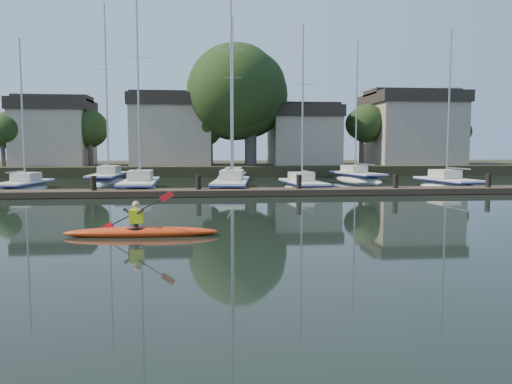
{
  "coord_description": "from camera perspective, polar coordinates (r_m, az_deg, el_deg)",
  "views": [
    {
      "loc": [
        -2.59,
        -15.42,
        2.84
      ],
      "look_at": [
        -0.74,
        2.8,
        1.2
      ],
      "focal_mm": 35.0,
      "sensor_mm": 36.0,
      "label": 1
    }
  ],
  "objects": [
    {
      "name": "sailboat_1",
      "position": [
        34.04,
        -13.12,
        -0.15
      ],
      "size": [
        2.57,
        9.28,
        15.06
      ],
      "rotation": [
        0.0,
        0.0,
        0.03
      ],
      "color": "silver",
      "rests_on": "ground"
    },
    {
      "name": "sailboat_5",
      "position": [
        43.66,
        -16.53,
        0.92
      ],
      "size": [
        2.3,
        9.67,
        15.99
      ],
      "rotation": [
        0.0,
        0.0,
        -0.0
      ],
      "color": "silver",
      "rests_on": "ground"
    },
    {
      "name": "dock",
      "position": [
        29.65,
        -0.77,
        0.02
      ],
      "size": [
        34.0,
        2.0,
        1.8
      ],
      "color": "#413425",
      "rests_on": "ground"
    },
    {
      "name": "sailboat_3",
      "position": [
        33.93,
        5.37,
        -0.01
      ],
      "size": [
        2.63,
        7.74,
        12.26
      ],
      "rotation": [
        0.0,
        0.0,
        0.08
      ],
      "color": "silver",
      "rests_on": "ground"
    },
    {
      "name": "kayak",
      "position": [
        16.48,
        -13.03,
        -4.26
      ],
      "size": [
        4.97,
        1.12,
        1.58
      ],
      "rotation": [
        0.0,
        0.0,
        -0.03
      ],
      "color": "red",
      "rests_on": "ground"
    },
    {
      "name": "sailboat_0",
      "position": [
        36.88,
        -24.96,
        -0.06
      ],
      "size": [
        2.59,
        7.24,
        11.26
      ],
      "rotation": [
        0.0,
        0.0,
        -0.09
      ],
      "color": "silver",
      "rests_on": "ground"
    },
    {
      "name": "sailboat_7",
      "position": [
        44.99,
        11.41,
        1.14
      ],
      "size": [
        3.88,
        8.65,
        13.51
      ],
      "rotation": [
        0.0,
        0.0,
        0.21
      ],
      "color": "silver",
      "rests_on": "ground"
    },
    {
      "name": "sailboat_6",
      "position": [
        42.4,
        -2.64,
        1.04
      ],
      "size": [
        3.1,
        9.53,
        14.88
      ],
      "rotation": [
        0.0,
        0.0,
        -0.12
      ],
      "color": "silver",
      "rests_on": "ground"
    },
    {
      "name": "shore",
      "position": [
        55.87,
        -1.51,
        5.52
      ],
      "size": [
        90.0,
        25.25,
        12.75
      ],
      "color": "#272D16",
      "rests_on": "ground"
    },
    {
      "name": "sailboat_2",
      "position": [
        33.81,
        -2.83,
        -0.05
      ],
      "size": [
        3.41,
        9.9,
        16.05
      ],
      "rotation": [
        0.0,
        0.0,
        -0.12
      ],
      "color": "silver",
      "rests_on": "ground"
    },
    {
      "name": "sailboat_4",
      "position": [
        38.06,
        21.06,
        0.2
      ],
      "size": [
        2.96,
        7.46,
        12.36
      ],
      "rotation": [
        0.0,
        0.0,
        0.11
      ],
      "color": "silver",
      "rests_on": "ground"
    },
    {
      "name": "ground",
      "position": [
        15.89,
        3.69,
        -5.19
      ],
      "size": [
        160.0,
        160.0,
        0.0
      ],
      "primitive_type": "plane",
      "color": "black",
      "rests_on": "ground"
    }
  ]
}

